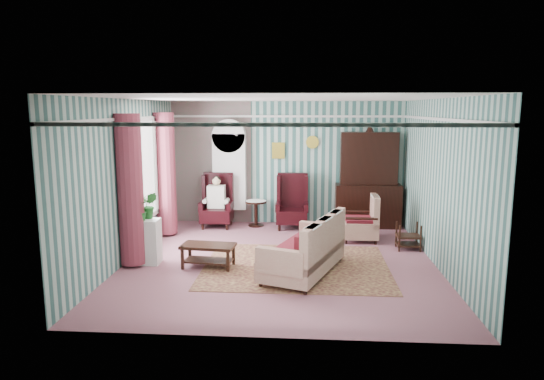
# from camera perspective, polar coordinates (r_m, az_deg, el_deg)

# --- Properties ---
(floor) EXTENTS (6.00, 6.00, 0.00)m
(floor) POSITION_cam_1_polar(r_m,az_deg,el_deg) (8.89, 0.93, -8.32)
(floor) COLOR #955768
(floor) RESTS_ON ground
(room_shell) EXTENTS (5.53, 6.02, 2.91)m
(room_shell) POSITION_cam_1_polar(r_m,az_deg,el_deg) (8.72, -3.04, 4.79)
(room_shell) COLOR #345E59
(room_shell) RESTS_ON ground
(bookcase) EXTENTS (0.80, 0.28, 2.24)m
(bookcase) POSITION_cam_1_polar(r_m,az_deg,el_deg) (11.54, -5.01, 1.51)
(bookcase) COLOR silver
(bookcase) RESTS_ON floor
(dresser_hutch) EXTENTS (1.50, 0.56, 2.36)m
(dresser_hutch) POSITION_cam_1_polar(r_m,az_deg,el_deg) (11.37, 11.30, 1.54)
(dresser_hutch) COLOR black
(dresser_hutch) RESTS_ON floor
(wingback_left) EXTENTS (0.76, 0.80, 1.25)m
(wingback_left) POSITION_cam_1_polar(r_m,az_deg,el_deg) (11.29, -6.53, -1.25)
(wingback_left) COLOR black
(wingback_left) RESTS_ON floor
(wingback_right) EXTENTS (0.76, 0.80, 1.25)m
(wingback_right) POSITION_cam_1_polar(r_m,az_deg,el_deg) (11.11, 2.38, -1.37)
(wingback_right) COLOR black
(wingback_right) RESTS_ON floor
(seated_woman) EXTENTS (0.44, 0.40, 1.18)m
(seated_woman) POSITION_cam_1_polar(r_m,az_deg,el_deg) (11.29, -6.53, -1.42)
(seated_woman) COLOR silver
(seated_woman) RESTS_ON floor
(round_side_table) EXTENTS (0.50, 0.50, 0.60)m
(round_side_table) POSITION_cam_1_polar(r_m,az_deg,el_deg) (11.37, -1.90, -2.78)
(round_side_table) COLOR black
(round_side_table) RESTS_ON floor
(nest_table) EXTENTS (0.45, 0.38, 0.54)m
(nest_table) POSITION_cam_1_polar(r_m,az_deg,el_deg) (9.88, 15.74, -5.22)
(nest_table) COLOR black
(nest_table) RESTS_ON floor
(plant_stand) EXTENTS (0.55, 0.35, 0.80)m
(plant_stand) POSITION_cam_1_polar(r_m,az_deg,el_deg) (8.94, -14.80, -5.87)
(plant_stand) COLOR silver
(plant_stand) RESTS_ON floor
(rug) EXTENTS (3.20, 2.60, 0.01)m
(rug) POSITION_cam_1_polar(r_m,az_deg,el_deg) (8.59, 2.84, -8.93)
(rug) COLOR #53211B
(rug) RESTS_ON floor
(sofa) EXTENTS (1.70, 2.23, 1.10)m
(sofa) POSITION_cam_1_polar(r_m,az_deg,el_deg) (8.11, 3.70, -6.05)
(sofa) COLOR #BFB494
(sofa) RESTS_ON floor
(floral_armchair) EXTENTS (0.79, 0.80, 1.05)m
(floral_armchair) POSITION_cam_1_polar(r_m,az_deg,el_deg) (10.26, 10.34, -3.00)
(floral_armchair) COLOR beige
(floral_armchair) RESTS_ON floor
(coffee_table) EXTENTS (0.96, 0.56, 0.41)m
(coffee_table) POSITION_cam_1_polar(r_m,az_deg,el_deg) (8.56, -7.50, -7.68)
(coffee_table) COLOR black
(coffee_table) RESTS_ON floor
(potted_plant_a) EXTENTS (0.38, 0.34, 0.38)m
(potted_plant_a) POSITION_cam_1_polar(r_m,az_deg,el_deg) (8.69, -15.18, -2.34)
(potted_plant_a) COLOR #194C17
(potted_plant_a) RESTS_ON plant_stand
(potted_plant_b) EXTENTS (0.31, 0.28, 0.47)m
(potted_plant_b) POSITION_cam_1_polar(r_m,az_deg,el_deg) (8.85, -14.19, -1.76)
(potted_plant_b) COLOR #1B5219
(potted_plant_b) RESTS_ON plant_stand
(potted_plant_c) EXTENTS (0.25, 0.25, 0.39)m
(potted_plant_c) POSITION_cam_1_polar(r_m,az_deg,el_deg) (8.91, -15.07, -2.01)
(potted_plant_c) COLOR #1F4E18
(potted_plant_c) RESTS_ON plant_stand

